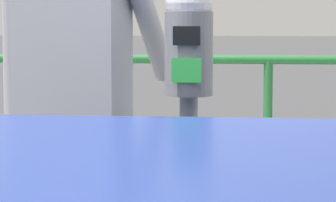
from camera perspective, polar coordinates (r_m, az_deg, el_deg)
The scene contains 3 objects.
parking_meter at distance 2.95m, azimuth 1.54°, elevation 1.68°, with size 0.18×0.19×1.42m.
pedestrian_at_meter at distance 3.12m, azimuth -6.98°, elevation 0.17°, with size 0.69×0.51×1.68m.
background_railing at distance 5.12m, azimuth 7.36°, elevation 0.13°, with size 24.06×0.06×1.05m.
Camera 1 is at (-0.11, -2.55, 1.40)m, focal length 82.86 mm.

